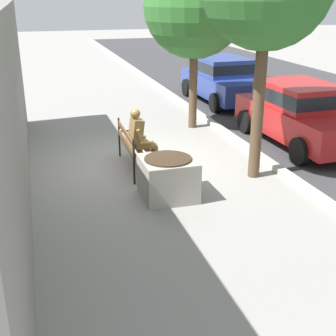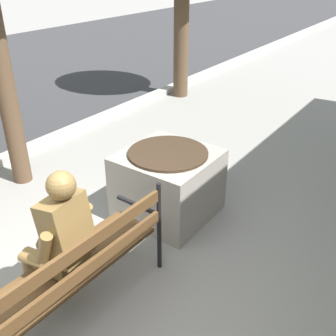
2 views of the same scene
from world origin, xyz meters
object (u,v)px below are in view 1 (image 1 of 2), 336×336
street_tree_near_bench (195,7)px  parked_car_red (300,112)px  concrete_planter (168,178)px  park_bench (133,145)px  bronze_statue_seated (143,139)px  parked_car_blue (222,78)px

street_tree_near_bench → parked_car_red: 3.95m
concrete_planter → parked_car_red: bearing=118.4°
park_bench → parked_car_red: size_ratio=0.44×
concrete_planter → street_tree_near_bench: bearing=155.1°
park_bench → parked_car_red: (-0.58, 4.50, 0.30)m
park_bench → concrete_planter: park_bench is taller
bronze_statue_seated → concrete_planter: bronze_statue_seated is taller
bronze_statue_seated → parked_car_blue: size_ratio=0.33×
parked_car_red → parked_car_blue: bearing=180.0°
bronze_statue_seated → parked_car_red: (-0.61, 4.29, 0.17)m
parked_car_red → concrete_planter: bearing=-61.6°
park_bench → concrete_planter: 1.72m
concrete_planter → parked_car_red: 4.80m
park_bench → concrete_planter: size_ratio=1.83×
parked_car_blue → parked_car_red: 5.07m
bronze_statue_seated → concrete_planter: size_ratio=1.38×
bronze_statue_seated → street_tree_near_bench: bearing=142.6°
bronze_statue_seated → parked_car_blue: (-5.68, 4.29, 0.17)m
park_bench → parked_car_blue: size_ratio=0.44×
concrete_planter → park_bench: bearing=-170.1°
bronze_statue_seated → street_tree_near_bench: street_tree_near_bench is taller
concrete_planter → parked_car_blue: 8.48m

